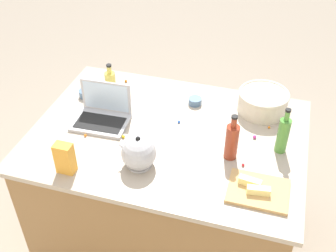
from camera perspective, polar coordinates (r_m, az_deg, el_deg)
ground_plane at (r=3.01m, az=-0.00°, el=-14.39°), size 12.00×12.00×0.00m
island_counter at (r=2.66m, az=-0.00°, el=-8.47°), size 1.52×1.10×0.90m
laptop at (r=2.45m, az=-8.91°, el=1.64°), size 0.32×0.24×0.22m
mixing_bowl_large at (r=2.55m, az=12.79°, el=3.30°), size 0.30×0.30×0.13m
bottle_olive at (r=2.25m, az=15.39°, el=-1.13°), size 0.06×0.06×0.27m
bottle_soy at (r=2.16m, az=8.67°, el=-2.03°), size 0.07×0.07×0.27m
bottle_oil at (r=2.63m, az=-7.82°, el=5.71°), size 0.07×0.07×0.23m
kettle at (r=2.11m, az=-4.03°, el=-3.71°), size 0.21×0.18×0.20m
cutting_board at (r=2.07m, az=12.16°, el=-8.63°), size 0.29×0.23×0.02m
butter_stick_left at (r=2.06m, az=11.11°, el=-7.45°), size 0.11×0.05×0.04m
butter_stick_right at (r=2.03m, az=12.22°, el=-8.56°), size 0.11×0.05×0.04m
ramekin_small at (r=2.69m, az=-11.08°, el=4.38°), size 0.09×0.09×0.04m
ramekin_medium at (r=2.58m, az=3.71°, el=3.40°), size 0.08×0.08×0.04m
candy_bag at (r=2.13m, az=-13.87°, el=-4.28°), size 0.09×0.06×0.17m
candy_0 at (r=2.45m, az=13.60°, el=-0.17°), size 0.01×0.01×0.01m
candy_1 at (r=2.80m, az=-5.76°, el=6.11°), size 0.02×0.02×0.02m
candy_2 at (r=2.18m, az=10.19°, el=-5.23°), size 0.02×0.02×0.02m
candy_3 at (r=2.33m, az=-6.10°, el=-1.46°), size 0.02×0.02×0.02m
candy_4 at (r=2.36m, az=11.71°, el=-1.46°), size 0.02×0.02×0.02m
candy_5 at (r=2.64m, az=9.79°, el=3.58°), size 0.02×0.02×0.02m
candy_6 at (r=2.37m, az=-11.19°, el=-1.26°), size 0.02×0.02×0.02m
candy_7 at (r=2.42m, az=1.49°, el=0.58°), size 0.02×0.02×0.02m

